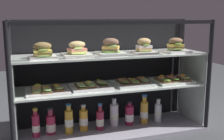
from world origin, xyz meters
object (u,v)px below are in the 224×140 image
at_px(juice_bottle_back_left, 129,115).
at_px(juice_bottle_tucked_behind, 158,112).
at_px(juice_bottle_near_post, 51,124).
at_px(juice_bottle_front_right_end, 69,121).
at_px(plated_roll_sandwich_far_right, 111,48).
at_px(plated_roll_sandwich_near_left_corner, 43,52).
at_px(juice_bottle_back_center, 36,125).
at_px(plated_roll_sandwich_left_of_center, 77,50).
at_px(plated_roll_sandwich_far_left, 144,47).
at_px(open_sandwich_tray_near_left_corner, 47,90).
at_px(juice_bottle_back_right, 84,120).
at_px(juice_bottle_front_left_end, 100,120).
at_px(juice_bottle_front_second, 144,112).
at_px(open_sandwich_tray_far_right, 91,85).
at_px(open_sandwich_tray_near_right_corner, 133,82).
at_px(plated_roll_sandwich_mid_right, 175,47).
at_px(juice_bottle_front_fourth, 114,115).
at_px(open_sandwich_tray_far_left, 172,80).

bearing_deg(juice_bottle_back_left, juice_bottle_tucked_behind, -4.01).
bearing_deg(juice_bottle_near_post, juice_bottle_front_right_end, -13.86).
relative_size(plated_roll_sandwich_far_right, juice_bottle_near_post, 0.95).
bearing_deg(plated_roll_sandwich_near_left_corner, juice_bottle_back_left, 7.67).
distance_m(juice_bottle_back_center, juice_bottle_back_left, 0.75).
xyz_separation_m(plated_roll_sandwich_left_of_center, plated_roll_sandwich_far_left, (0.53, -0.02, 0.01)).
bearing_deg(open_sandwich_tray_near_left_corner, juice_bottle_back_right, 16.03).
distance_m(plated_roll_sandwich_far_right, juice_bottle_back_left, 0.60).
distance_m(juice_bottle_front_left_end, juice_bottle_tucked_behind, 0.52).
height_order(juice_bottle_front_second, juice_bottle_tucked_behind, juice_bottle_front_second).
bearing_deg(open_sandwich_tray_far_right, juice_bottle_near_post, 166.31).
distance_m(plated_roll_sandwich_near_left_corner, plated_roll_sandwich_far_left, 0.78).
height_order(open_sandwich_tray_near_right_corner, juice_bottle_front_second, open_sandwich_tray_near_right_corner).
bearing_deg(juice_bottle_tucked_behind, plated_roll_sandwich_near_left_corner, -175.48).
bearing_deg(juice_bottle_front_second, plated_roll_sandwich_far_right, -174.40).
height_order(plated_roll_sandwich_mid_right, juice_bottle_back_center, plated_roll_sandwich_mid_right).
bearing_deg(open_sandwich_tray_far_right, plated_roll_sandwich_left_of_center, 165.65).
distance_m(plated_roll_sandwich_far_left, juice_bottle_back_center, 1.02).
relative_size(juice_bottle_front_second, juice_bottle_tucked_behind, 1.24).
bearing_deg(juice_bottle_front_fourth, plated_roll_sandwich_far_left, -18.56).
distance_m(juice_bottle_near_post, juice_bottle_back_left, 0.64).
bearing_deg(open_sandwich_tray_far_left, juice_bottle_back_right, 173.19).
relative_size(plated_roll_sandwich_left_of_center, juice_bottle_near_post, 0.98).
xyz_separation_m(plated_roll_sandwich_far_left, open_sandwich_tray_far_left, (0.25, -0.03, -0.27)).
relative_size(juice_bottle_near_post, juice_bottle_front_left_end, 1.00).
xyz_separation_m(plated_roll_sandwich_left_of_center, juice_bottle_front_fourth, (0.30, 0.05, -0.55)).
xyz_separation_m(plated_roll_sandwich_near_left_corner, open_sandwich_tray_far_left, (1.02, 0.00, -0.27)).
distance_m(plated_roll_sandwich_far_left, juice_bottle_back_left, 0.58).
bearing_deg(juice_bottle_tucked_behind, plated_roll_sandwich_far_left, -164.87).
xyz_separation_m(plated_roll_sandwich_far_left, juice_bottle_front_right_end, (-0.60, 0.04, -0.55)).
bearing_deg(juice_bottle_back_left, juice_bottle_front_fourth, 174.96).
xyz_separation_m(plated_roll_sandwich_near_left_corner, juice_bottle_near_post, (0.04, 0.10, -0.57)).
height_order(juice_bottle_front_left_end, juice_bottle_back_left, juice_bottle_front_left_end).
xyz_separation_m(plated_roll_sandwich_near_left_corner, plated_roll_sandwich_mid_right, (1.04, -0.01, -0.00)).
relative_size(plated_roll_sandwich_near_left_corner, plated_roll_sandwich_left_of_center, 0.89).
xyz_separation_m(open_sandwich_tray_far_left, juice_bottle_front_right_end, (-0.85, 0.07, -0.28)).
relative_size(open_sandwich_tray_far_right, open_sandwich_tray_near_right_corner, 1.00).
relative_size(plated_roll_sandwich_far_right, plated_roll_sandwich_far_left, 1.11).
bearing_deg(juice_bottle_front_fourth, juice_bottle_back_right, -177.14).
bearing_deg(juice_bottle_front_right_end, open_sandwich_tray_near_left_corner, -159.33).
bearing_deg(juice_bottle_tucked_behind, juice_bottle_back_center, 179.48).
xyz_separation_m(plated_roll_sandwich_left_of_center, juice_bottle_back_center, (-0.32, 0.03, -0.56)).
distance_m(plated_roll_sandwich_far_left, open_sandwich_tray_near_left_corner, 0.80).
xyz_separation_m(open_sandwich_tray_near_left_corner, juice_bottle_back_center, (-0.09, 0.07, -0.29)).
height_order(plated_roll_sandwich_mid_right, juice_bottle_front_fourth, plated_roll_sandwich_mid_right).
bearing_deg(juice_bottle_back_center, open_sandwich_tray_far_left, -4.15).
height_order(juice_bottle_back_right, juice_bottle_front_second, juice_bottle_front_second).
distance_m(open_sandwich_tray_far_left, juice_bottle_front_right_end, 0.89).
bearing_deg(plated_roll_sandwich_far_right, open_sandwich_tray_far_right, -173.26).
distance_m(open_sandwich_tray_far_left, juice_bottle_back_right, 0.79).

